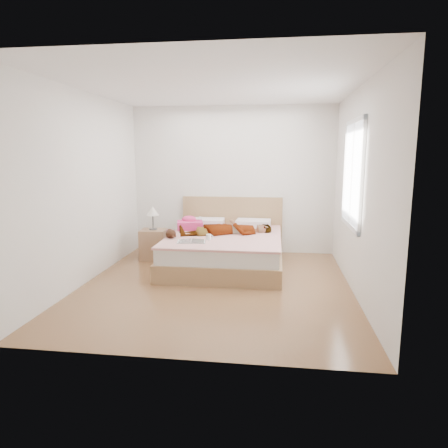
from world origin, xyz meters
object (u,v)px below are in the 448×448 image
at_px(towel, 190,224).
at_px(magazine, 191,241).
at_px(phone, 201,218).
at_px(woman, 227,227).
at_px(coffee_mug, 209,237).
at_px(nightstand, 154,242).
at_px(bed, 226,248).
at_px(plush_toy, 171,233).

xyz_separation_m(towel, magazine, (0.24, -0.97, -0.08)).
bearing_deg(phone, woman, -55.81).
height_order(magazine, coffee_mug, coffee_mug).
height_order(magazine, nightstand, nightstand).
bearing_deg(bed, phone, 137.51).
distance_m(towel, plush_toy, 0.76).
bearing_deg(phone, nightstand, -177.29).
xyz_separation_m(woman, phone, (-0.50, 0.40, 0.06)).
height_order(bed, plush_toy, bed).
xyz_separation_m(towel, coffee_mug, (0.47, -0.80, -0.05)).
bearing_deg(towel, plush_toy, -99.85).
bearing_deg(woman, phone, -145.81).
distance_m(phone, plush_toy, 0.93).
relative_size(woman, coffee_mug, 14.10).
height_order(phone, plush_toy, phone).
bearing_deg(coffee_mug, towel, 120.15).
distance_m(bed, coffee_mug, 0.59).
relative_size(bed, coffee_mug, 19.42).
distance_m(bed, plush_toy, 0.94).
bearing_deg(phone, towel, -158.94).
xyz_separation_m(phone, towel, (-0.16, -0.13, -0.08)).
height_order(phone, magazine, phone).
bearing_deg(magazine, bed, 57.67).
distance_m(woman, magazine, 0.82).
bearing_deg(plush_toy, nightstand, 127.67).
distance_m(woman, phone, 0.64).
bearing_deg(coffee_mug, bed, 68.94).
distance_m(bed, towel, 0.79).
height_order(woman, magazine, woman).
distance_m(phone, nightstand, 0.89).
bearing_deg(woman, coffee_mug, -37.53).
bearing_deg(magazine, plush_toy, 148.27).
xyz_separation_m(phone, coffee_mug, (0.30, -0.93, -0.13)).
height_order(magazine, plush_toy, plush_toy).
height_order(phone, nightstand, nightstand).
height_order(bed, nightstand, bed).
xyz_separation_m(woman, nightstand, (-1.26, 0.13, -0.32)).
relative_size(woman, towel, 3.07).
height_order(plush_toy, nightstand, nightstand).
xyz_separation_m(coffee_mug, plush_toy, (-0.60, 0.06, 0.03)).
relative_size(coffee_mug, nightstand, 0.12).
relative_size(bed, plush_toy, 7.95).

